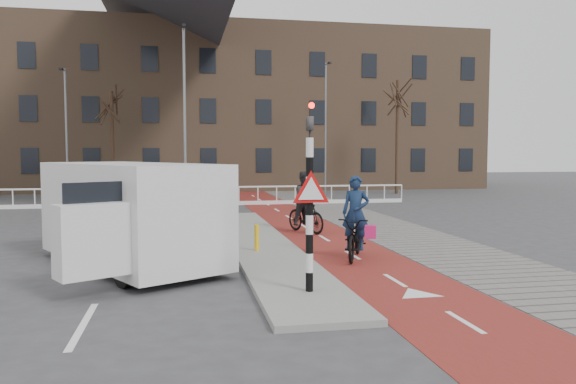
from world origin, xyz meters
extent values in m
plane|color=#38383A|center=(0.00, 0.00, 0.00)|extent=(120.00, 120.00, 0.00)
cube|color=maroon|center=(1.50, 10.00, 0.01)|extent=(2.50, 60.00, 0.01)
cube|color=slate|center=(4.30, 10.00, 0.01)|extent=(3.00, 60.00, 0.01)
cube|color=gray|center=(-0.70, 4.00, 0.06)|extent=(1.80, 16.00, 0.12)
cylinder|color=black|center=(-0.60, -2.00, 1.56)|extent=(0.14, 0.14, 2.88)
imported|color=black|center=(-0.60, -2.00, 3.40)|extent=(0.13, 0.16, 0.80)
cylinder|color=#FF0C05|center=(-0.60, -2.14, 3.58)|extent=(0.11, 0.02, 0.11)
cylinder|color=yellow|center=(-0.99, 2.53, 0.47)|extent=(0.12, 0.12, 0.70)
imported|color=black|center=(1.41, 1.49, 0.55)|extent=(1.51, 2.18, 1.09)
imported|color=#122442|center=(1.41, 1.49, 1.20)|extent=(0.82, 0.70, 1.89)
cube|color=#D01D68|center=(1.64, 0.99, 0.77)|extent=(0.32, 0.27, 0.33)
imported|color=black|center=(1.20, 6.38, 0.60)|extent=(1.31, 2.01, 1.17)
imported|color=#232326|center=(1.20, 6.38, 1.17)|extent=(1.10, 1.00, 1.84)
cube|color=silver|center=(-4.17, 1.65, 1.32)|extent=(4.84, 6.13, 2.30)
cube|color=green|center=(-5.33, 1.65, 1.22)|extent=(1.83, 3.21, 0.55)
cube|color=green|center=(-3.01, 1.65, 1.22)|extent=(1.83, 3.21, 0.55)
cube|color=black|center=(-4.17, -0.87, 1.72)|extent=(1.82, 1.06, 0.90)
cylinder|color=black|center=(-4.06, -0.53, 0.40)|extent=(0.65, 0.84, 0.80)
cylinder|color=black|center=(-2.36, 0.43, 0.40)|extent=(0.65, 0.84, 0.80)
cylinder|color=black|center=(-5.99, 2.87, 0.40)|extent=(0.65, 0.84, 0.80)
cylinder|color=black|center=(-4.29, 3.83, 0.40)|extent=(0.65, 0.84, 0.80)
cube|color=silver|center=(-5.00, 17.00, 0.95)|extent=(28.00, 0.08, 0.08)
cube|color=silver|center=(-5.00, 17.00, 0.10)|extent=(28.00, 0.10, 0.20)
cube|color=#7F6047|center=(-3.00, 32.00, 6.00)|extent=(46.00, 10.00, 12.00)
cylinder|color=#322116|center=(-7.15, 24.48, 3.27)|extent=(0.23, 0.23, 6.54)
cylinder|color=#322116|center=(11.19, 23.22, 3.75)|extent=(0.23, 0.23, 7.50)
cylinder|color=slate|center=(-2.76, 13.47, 4.13)|extent=(0.12, 0.12, 8.25)
cylinder|color=slate|center=(-9.08, 20.36, 3.64)|extent=(0.12, 0.12, 7.27)
cylinder|color=slate|center=(6.38, 23.65, 4.28)|extent=(0.12, 0.12, 8.56)
camera|label=1|loc=(-2.94, -12.14, 2.72)|focal=35.00mm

